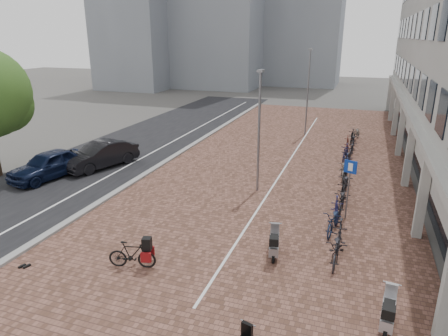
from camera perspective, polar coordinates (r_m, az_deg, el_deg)
The scene contains 16 objects.
ground at distance 15.50m, azimuth -7.47°, elevation -11.26°, with size 140.00×140.00×0.00m, color #474442.
plaza_brick at distance 25.49m, azimuth 8.72°, elevation 0.81°, with size 14.50×42.00×0.04m, color brown.
street_asphalt at distance 29.40m, azimuth -12.83°, elevation 2.93°, with size 8.00×50.00×0.03m, color black.
curb at distance 27.56m, azimuth -5.92°, elevation 2.41°, with size 0.35×42.00×0.14m, color gray.
lane_line at distance 28.41m, azimuth -9.39°, elevation 2.65°, with size 0.12×44.00×0.00m, color white.
parking_line at distance 25.45m, azimuth 9.17°, elevation 0.82°, with size 0.10×30.00×0.00m, color white.
car_navy at distance 24.33m, azimuth -23.75°, elevation 0.46°, with size 1.83×4.55×1.55m, color black.
car_dark at distance 25.20m, azimuth -17.22°, elevation 1.80°, with size 1.64×4.70×1.55m, color black.
hero_bike at distance 14.32m, azimuth -13.01°, elevation -11.89°, with size 1.72×0.87×1.17m.
shoes at distance 15.78m, azimuth -26.66°, elevation -12.52°, with size 0.34×0.28×0.08m, color black, non-canonical shape.
scooter_front at distance 14.79m, azimuth 7.18°, elevation -10.46°, with size 0.48×1.54×1.06m, color gray, non-canonical shape.
scooter_back at distance 12.36m, azimuth 22.42°, elevation -18.27°, with size 0.49×1.56×1.07m, color silver, non-canonical shape.
parking_sign at distance 17.75m, azimuth 17.44°, elevation -1.59°, with size 0.53×0.25×2.67m.
lamp_near at distance 19.82m, azimuth 5.00°, elevation 4.90°, with size 0.12×0.12×6.04m, color slate.
lamp_far at distance 32.31m, azimuth 11.85°, elevation 10.37°, with size 0.12×0.12×6.62m, color slate.
bike_row at distance 23.26m, azimuth 17.11°, elevation -0.21°, with size 1.38×20.43×1.05m.
Camera 1 is at (6.26, -11.94, 7.64)m, focal length 32.02 mm.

